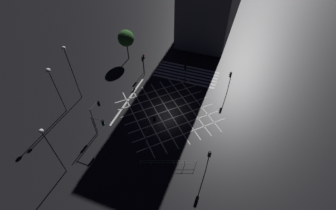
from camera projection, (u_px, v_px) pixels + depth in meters
ground_plane at (168, 110)px, 34.35m from camera, size 200.00×200.00×0.00m
road_markings at (176, 89)px, 37.88m from camera, size 17.06×20.85×0.01m
traffic_light_sw_main at (230, 78)px, 35.17m from camera, size 0.39×0.36×4.17m
traffic_light_ne_main at (99, 124)px, 28.81m from camera, size 1.92×0.36×3.84m
traffic_light_se_cross at (143, 61)px, 39.34m from camera, size 0.36×0.39×3.47m
traffic_light_median_north at (151, 127)px, 28.31m from camera, size 0.36×3.13×3.82m
traffic_light_median_south at (185, 71)px, 36.79m from camera, size 0.36×0.39×3.92m
traffic_light_ne_cross at (96, 111)px, 29.68m from camera, size 0.36×2.07×4.58m
traffic_light_nw_cross at (209, 157)px, 25.29m from camera, size 0.36×0.39×3.89m
traffic_light_se_main at (144, 60)px, 38.46m from camera, size 0.39×0.36×4.36m
street_lamp_east at (70, 64)px, 31.84m from camera, size 0.52×0.52×9.31m
street_lamp_west at (51, 146)px, 23.44m from camera, size 0.45×0.45×7.94m
street_lamp_far at (52, 80)px, 30.08m from camera, size 0.61×0.61×7.82m
street_tree_near at (126, 38)px, 41.36m from camera, size 3.04×3.04×5.91m
pedestrian_railing at (168, 162)px, 27.25m from camera, size 6.49×2.38×1.05m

